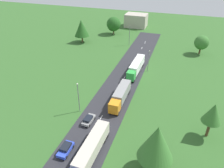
# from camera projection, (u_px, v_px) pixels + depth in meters

# --- Properties ---
(road) EXTENTS (10.00, 140.00, 0.06)m
(road) POSITION_uv_depth(u_px,v_px,m) (97.00, 125.00, 47.69)
(road) COLOR #2B2B30
(road) RESTS_ON ground
(lane_marking_centre) EXTENTS (0.16, 121.42, 0.01)m
(lane_marking_centre) POSITION_uv_depth(u_px,v_px,m) (93.00, 132.00, 45.80)
(lane_marking_centre) COLOR white
(lane_marking_centre) RESTS_ON road
(truck_lead) EXTENTS (2.70, 14.81, 3.46)m
(truck_lead) POSITION_uv_depth(u_px,v_px,m) (89.00, 152.00, 38.63)
(truck_lead) COLOR blue
(truck_lead) RESTS_ON road
(truck_second) EXTENTS (2.51, 11.99, 3.49)m
(truck_second) POSITION_uv_depth(u_px,v_px,m) (120.00, 95.00, 54.28)
(truck_second) COLOR orange
(truck_second) RESTS_ON road
(truck_third) EXTENTS (2.79, 14.06, 3.65)m
(truck_third) POSITION_uv_depth(u_px,v_px,m) (136.00, 67.00, 68.12)
(truck_third) COLOR green
(truck_third) RESTS_ON road
(car_second) EXTENTS (1.92, 4.06, 1.54)m
(car_second) POSITION_uv_depth(u_px,v_px,m) (66.00, 149.00, 40.73)
(car_second) COLOR blue
(car_second) RESTS_ON road
(car_third) EXTENTS (1.96, 4.05, 1.49)m
(car_third) POSITION_uv_depth(u_px,v_px,m) (88.00, 120.00, 48.03)
(car_third) COLOR gray
(car_third) RESTS_ON road
(lamppost_second) EXTENTS (0.36, 0.36, 8.00)m
(lamppost_second) POSITION_uv_depth(u_px,v_px,m) (78.00, 96.00, 49.67)
(lamppost_second) COLOR slate
(lamppost_second) RESTS_ON ground
(lamppost_third) EXTENTS (0.36, 0.36, 7.35)m
(lamppost_third) POSITION_uv_depth(u_px,v_px,m) (149.00, 60.00, 67.86)
(lamppost_third) COLOR slate
(lamppost_third) RESTS_ON ground
(lamppost_fourth) EXTENTS (0.36, 0.36, 8.33)m
(lamppost_fourth) POSITION_uv_depth(u_px,v_px,m) (129.00, 34.00, 88.30)
(lamppost_fourth) COLOR slate
(lamppost_fourth) RESTS_ON ground
(tree_oak) EXTENTS (6.20, 6.20, 9.64)m
(tree_oak) POSITION_uv_depth(u_px,v_px,m) (82.00, 28.00, 90.34)
(tree_oak) COLOR #513823
(tree_oak) RESTS_ON ground
(tree_birch) EXTENTS (6.71, 6.71, 8.13)m
(tree_birch) POSITION_uv_depth(u_px,v_px,m) (114.00, 24.00, 100.90)
(tree_birch) COLOR #513823
(tree_birch) RESTS_ON ground
(tree_pine) EXTENTS (5.37, 5.37, 7.25)m
(tree_pine) POSITION_uv_depth(u_px,v_px,m) (202.00, 43.00, 80.11)
(tree_pine) COLOR #513823
(tree_pine) RESTS_ON ground
(tree_elm) EXTENTS (6.08, 6.08, 10.22)m
(tree_elm) POSITION_uv_depth(u_px,v_px,m) (157.00, 143.00, 34.16)
(tree_elm) COLOR #513823
(tree_elm) RESTS_ON ground
(tree_ash) EXTENTS (3.90, 3.90, 8.24)m
(tree_ash) POSITION_uv_depth(u_px,v_px,m) (213.00, 113.00, 41.80)
(tree_ash) COLOR #513823
(tree_ash) RESTS_ON ground
(distant_building) EXTENTS (11.13, 8.40, 6.61)m
(distant_building) POSITION_uv_depth(u_px,v_px,m) (136.00, 20.00, 112.35)
(distant_building) COLOR #B2A899
(distant_building) RESTS_ON ground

